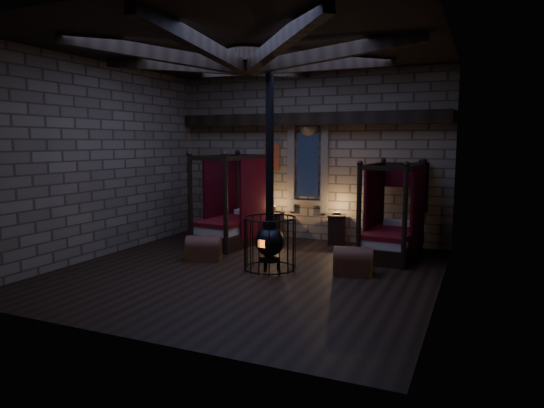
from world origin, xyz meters
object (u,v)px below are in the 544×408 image
at_px(bed_right, 392,234).
at_px(trunk_left, 204,249).
at_px(stove, 270,238).
at_px(trunk_right, 353,262).
at_px(bed_left, 234,222).

bearing_deg(bed_right, trunk_left, -148.27).
bearing_deg(trunk_left, stove, -28.12).
xyz_separation_m(trunk_left, trunk_right, (3.18, 0.16, 0.00)).
height_order(trunk_left, stove, stove).
xyz_separation_m(bed_right, trunk_left, (-3.60, -1.92, -0.26)).
bearing_deg(stove, bed_right, 57.17).
height_order(bed_left, bed_right, bed_left).
distance_m(trunk_left, stove, 1.66).
distance_m(bed_right, trunk_right, 1.83).
bearing_deg(stove, trunk_left, -175.53).
xyz_separation_m(bed_left, trunk_left, (0.19, -1.75, -0.30)).
xyz_separation_m(bed_right, stove, (-1.99, -2.09, 0.13)).
bearing_deg(stove, bed_left, 143.80).
bearing_deg(trunk_right, bed_left, 141.29).
xyz_separation_m(bed_right, trunk_right, (-0.42, -1.76, -0.26)).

